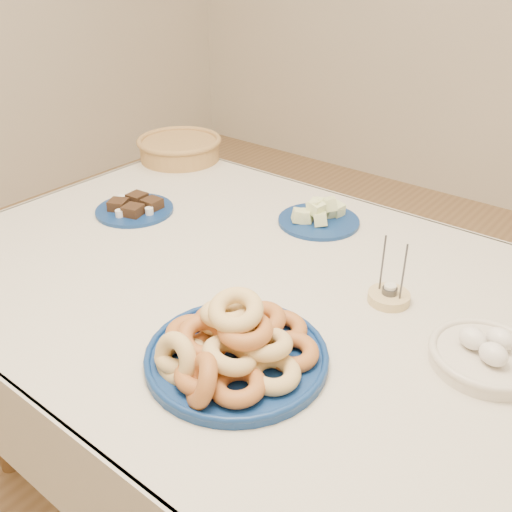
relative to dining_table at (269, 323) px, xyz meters
name	(u,v)px	position (x,y,z in m)	size (l,w,h in m)	color
ground	(267,500)	(0.00, 0.00, -0.64)	(5.00, 5.00, 0.00)	#946D46
dining_table	(269,323)	(0.00, 0.00, 0.00)	(1.71, 1.11, 0.75)	brown
donut_platter	(234,347)	(0.11, -0.26, 0.14)	(0.43, 0.43, 0.16)	navy
melon_plate	(320,216)	(-0.09, 0.34, 0.13)	(0.23, 0.23, 0.08)	navy
brownie_plate	(135,208)	(-0.54, 0.07, 0.12)	(0.25, 0.25, 0.04)	navy
wicker_basket	(180,148)	(-0.75, 0.46, 0.15)	(0.37, 0.37, 0.08)	olive
candle_holder	(389,296)	(0.24, 0.11, 0.12)	(0.10, 0.10, 0.15)	tan
egg_bowl	(486,355)	(0.48, 0.03, 0.13)	(0.25, 0.25, 0.07)	beige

